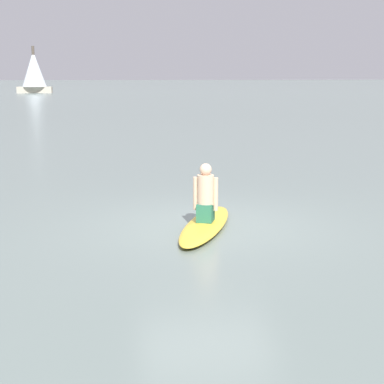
{
  "coord_description": "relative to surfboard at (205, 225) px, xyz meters",
  "views": [
    {
      "loc": [
        1.8,
        10.95,
        2.74
      ],
      "look_at": [
        0.32,
        0.28,
        0.67
      ],
      "focal_mm": 58.75,
      "sensor_mm": 36.0,
      "label": 1
    }
  ],
  "objects": [
    {
      "name": "person_paddler",
      "position": [
        0.0,
        -0.0,
        0.53
      ],
      "size": [
        0.45,
        0.41,
        1.03
      ],
      "rotation": [
        0.0,
        0.0,
        1.22
      ],
      "color": "#26664C",
      "rests_on": "surfboard"
    },
    {
      "name": "surfboard",
      "position": [
        0.0,
        0.0,
        0.0
      ],
      "size": [
        1.67,
        3.12,
        0.14
      ],
      "primitive_type": "ellipsoid",
      "rotation": [
        0.0,
        0.0,
        1.22
      ],
      "color": "gold",
      "rests_on": "ground"
    },
    {
      "name": "ground_plane",
      "position": [
        -0.08,
        -0.28,
        -0.07
      ],
      "size": [
        400.0,
        400.0,
        0.0
      ],
      "primitive_type": "plane",
      "color": "slate"
    },
    {
      "name": "sailboat_near_left",
      "position": [
        10.68,
        -74.02,
        2.75
      ],
      "size": [
        4.48,
        3.23,
        5.96
      ],
      "rotation": [
        0.0,
        0.0,
        3.1
      ],
      "color": "#B2A893",
      "rests_on": "ground"
    }
  ]
}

